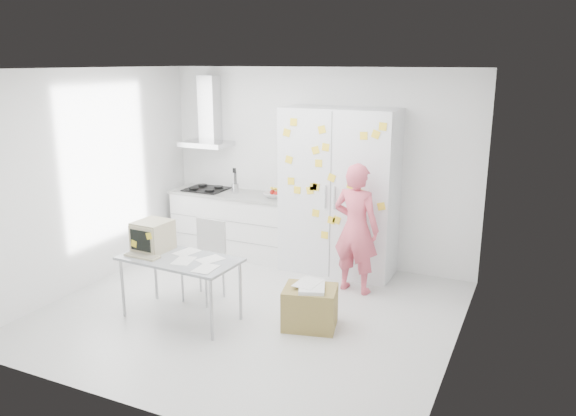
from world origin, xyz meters
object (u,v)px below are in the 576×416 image
at_px(desk, 162,246).
at_px(chair, 206,255).
at_px(person, 356,229).
at_px(cardboard_box, 310,307).

xyz_separation_m(desk, chair, (0.21, 0.55, -0.25)).
height_order(person, desk, person).
bearing_deg(chair, person, 34.55).
height_order(desk, chair, desk).
xyz_separation_m(desk, cardboard_box, (1.64, 0.35, -0.56)).
height_order(person, chair, person).
height_order(chair, cardboard_box, chair).
bearing_deg(desk, person, 43.29).
distance_m(desk, chair, 0.64).
bearing_deg(cardboard_box, chair, 172.09).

